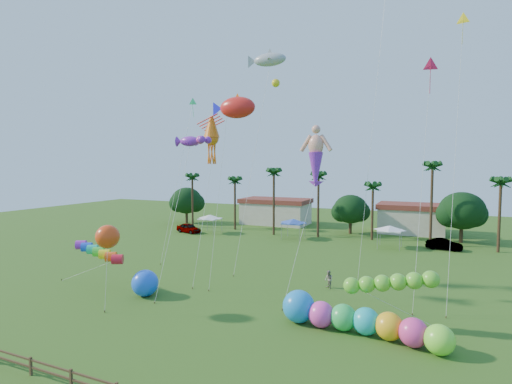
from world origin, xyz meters
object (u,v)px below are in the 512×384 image
at_px(caterpillar_inflatable, 355,320).
at_px(spectator_b, 329,279).
at_px(blue_ball, 145,283).
at_px(car_b, 444,244).
at_px(car_a, 189,228).

bearing_deg(caterpillar_inflatable, spectator_b, 120.97).
bearing_deg(blue_ball, caterpillar_inflatable, -1.02).
distance_m(caterpillar_inflatable, blue_ball, 17.81).
height_order(car_b, spectator_b, spectator_b).
bearing_deg(car_b, car_a, 101.55).
relative_size(car_a, car_b, 1.03).
bearing_deg(spectator_b, blue_ball, -98.84).
xyz_separation_m(car_a, spectator_b, (28.30, -19.61, 0.04)).
relative_size(spectator_b, caterpillar_inflatable, 0.14).
bearing_deg(car_b, blue_ball, 149.98).
bearing_deg(caterpillar_inflatable, blue_ball, -174.25).
bearing_deg(blue_ball, car_a, 117.22).
height_order(car_a, car_b, car_a).
height_order(car_a, spectator_b, spectator_b).
xyz_separation_m(car_b, blue_ball, (-23.66, -30.99, 0.40)).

